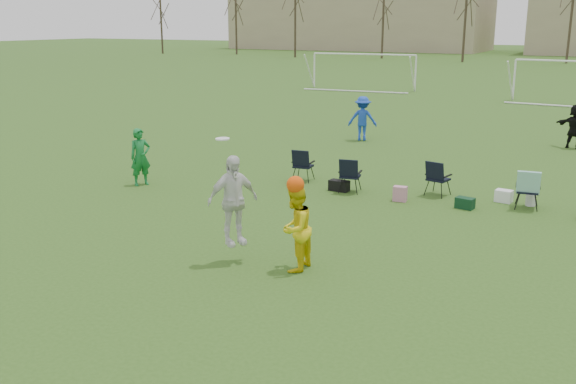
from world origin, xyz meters
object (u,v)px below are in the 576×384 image
Objects in this scene: center_contest at (265,214)px; goal_left at (364,61)px; fielder_black at (575,126)px; fielder_green_near at (140,157)px; fielder_blue at (362,118)px.

center_contest is 0.34× the size of goal_left.
goal_left is at bearing -31.98° from fielder_black.
goal_left is at bearing 37.72° from fielder_green_near.
goal_left reaches higher than fielder_black.
fielder_blue reaches higher than fielder_black.
center_contest reaches higher than fielder_blue.
fielder_blue is at bearing 103.70° from center_contest.
fielder_green_near is 0.95× the size of fielder_blue.
fielder_blue is 14.06m from center_contest.
fielder_blue is 1.06× the size of fielder_black.
fielder_green_near and fielder_black have the same top height.
center_contest is (6.35, -3.89, 0.23)m from fielder_green_near.
center_contest reaches higher than fielder_green_near.
goal_left reaches higher than fielder_green_near.
fielder_blue is 7.92m from fielder_black.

